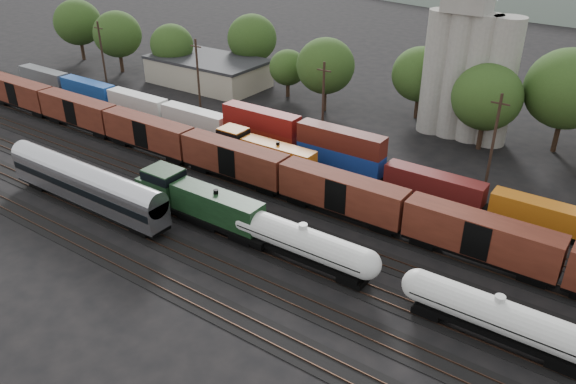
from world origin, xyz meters
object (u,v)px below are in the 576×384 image
Objects in this scene: tank_car_a at (303,242)px; orange_locomotive at (259,151)px; passenger_coach at (85,184)px; green_locomotive at (194,200)px; grain_silo at (468,62)px.

tank_car_a is 0.94× the size of orange_locomotive.
tank_car_a is at bearing 10.80° from passenger_coach.
orange_locomotive reaches higher than tank_car_a.
tank_car_a is 0.69× the size of passenger_coach.
orange_locomotive is (-2.61, 15.00, -0.27)m from green_locomotive.
tank_car_a is 26.69m from passenger_coach.
green_locomotive reaches higher than tank_car_a.
passenger_coach is (-26.21, -5.00, 0.74)m from tank_car_a.
passenger_coach reaches higher than green_locomotive.
green_locomotive is 15.23m from orange_locomotive.
grain_silo is (26.92, 46.00, 7.93)m from passenger_coach.
grain_silo is at bearing 89.00° from tank_car_a.
green_locomotive is 0.78× the size of passenger_coach.
grain_silo is (14.92, 41.00, 8.47)m from green_locomotive.
tank_car_a is at bearing -0.00° from green_locomotive.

